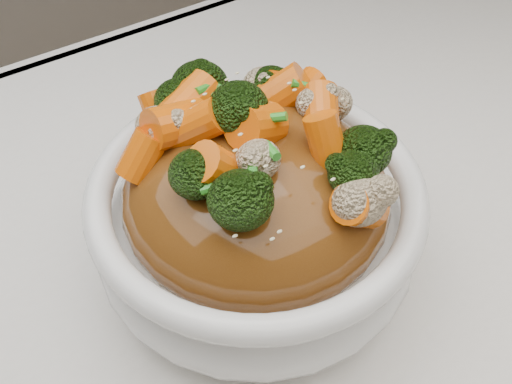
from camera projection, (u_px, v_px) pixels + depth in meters
tablecloth at (297, 297)px, 0.48m from camera, size 1.20×0.80×0.04m
bowl at (256, 225)px, 0.45m from camera, size 0.28×0.28×0.09m
sauce_base at (256, 195)px, 0.42m from camera, size 0.22×0.22×0.10m
carrots at (256, 121)px, 0.37m from camera, size 0.22×0.22×0.05m
broccoli at (256, 122)px, 0.37m from camera, size 0.22×0.22×0.05m
cauliflower at (256, 125)px, 0.37m from camera, size 0.22×0.22×0.04m
scallions at (256, 119)px, 0.37m from camera, size 0.17×0.17×0.02m
sesame_seeds at (256, 119)px, 0.37m from camera, size 0.20×0.20×0.01m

